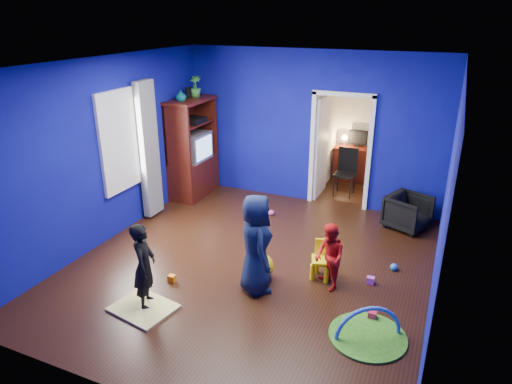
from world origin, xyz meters
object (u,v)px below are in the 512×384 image
at_px(tv_armoire, 192,148).
at_px(folding_chair, 345,173).
at_px(child_black, 144,266).
at_px(crt_tv, 194,147).
at_px(toddler_red, 329,257).
at_px(armchair, 408,212).
at_px(kid_chair, 322,262).
at_px(study_desk, 355,164).
at_px(vase, 181,96).
at_px(child_navy, 256,244).
at_px(hopper_ball, 260,267).
at_px(play_mat, 367,336).

distance_m(tv_armoire, folding_chair, 3.11).
distance_m(child_black, crt_tv, 3.83).
distance_m(child_black, tv_armoire, 3.84).
bearing_deg(toddler_red, armchair, 121.44).
distance_m(kid_chair, study_desk, 4.21).
xyz_separation_m(kid_chair, study_desk, (-0.45, 4.19, 0.12)).
xyz_separation_m(toddler_red, kid_chair, (-0.15, 0.20, -0.22)).
xyz_separation_m(vase, crt_tv, (0.04, 0.30, -1.05)).
relative_size(toddler_red, crt_tv, 1.33).
height_order(child_black, crt_tv, crt_tv).
relative_size(vase, crt_tv, 0.30).
distance_m(child_navy, hopper_ball, 0.55).
height_order(play_mat, study_desk, study_desk).
bearing_deg(study_desk, folding_chair, -90.00).
height_order(toddler_red, tv_armoire, tv_armoire).
distance_m(child_black, hopper_ball, 1.61).
bearing_deg(study_desk, tv_armoire, -142.54).
height_order(tv_armoire, study_desk, tv_armoire).
relative_size(kid_chair, study_desk, 0.57).
distance_m(child_navy, crt_tv, 3.66).
bearing_deg(hopper_ball, child_navy, -78.69).
distance_m(tv_armoire, study_desk, 3.60).
relative_size(child_black, vase, 5.39).
distance_m(toddler_red, folding_chair, 3.48).
relative_size(child_black, tv_armoire, 0.58).
distance_m(vase, folding_chair, 3.58).
height_order(hopper_ball, play_mat, hopper_ball).
relative_size(tv_armoire, kid_chair, 3.92).
bearing_deg(play_mat, folding_chair, 107.02).
height_order(child_black, kid_chair, child_black).
xyz_separation_m(hopper_ball, folding_chair, (0.33, 3.60, 0.27)).
bearing_deg(play_mat, toddler_red, 130.47).
bearing_deg(hopper_ball, folding_chair, 84.75).
height_order(toddler_red, hopper_ball, toddler_red).
bearing_deg(vase, crt_tv, 82.41).
height_order(child_navy, play_mat, child_navy).
bearing_deg(child_black, hopper_ball, -66.60).
bearing_deg(study_desk, hopper_ball, -94.15).
height_order(child_navy, tv_armoire, tv_armoire).
bearing_deg(study_desk, vase, -138.89).
bearing_deg(kid_chair, folding_chair, 79.91).
bearing_deg(vase, hopper_ball, -40.21).
height_order(armchair, hopper_ball, armchair).
height_order(tv_armoire, kid_chair, tv_armoire).
height_order(crt_tv, kid_chair, crt_tv).
xyz_separation_m(child_navy, folding_chair, (0.28, 3.85, -0.22)).
distance_m(child_navy, kid_chair, 1.06).
distance_m(hopper_ball, folding_chair, 3.63).
height_order(child_black, hopper_ball, child_black).
relative_size(child_black, play_mat, 1.27).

